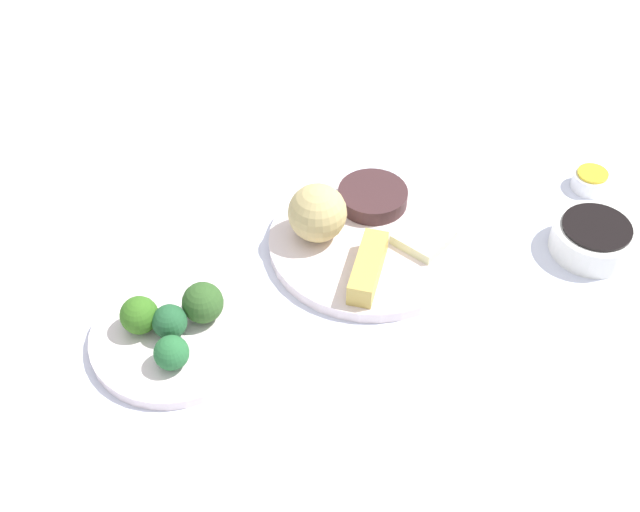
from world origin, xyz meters
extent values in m
cube|color=silver|center=(0.00, 0.00, 0.01)|extent=(2.20, 2.20, 0.02)
cylinder|color=white|center=(-0.04, -0.04, 0.03)|extent=(0.27, 0.27, 0.02)
sphere|color=tan|center=(-0.02, -0.11, 0.07)|extent=(0.08, 0.08, 0.08)
cube|color=gold|center=(0.03, -0.03, 0.05)|extent=(0.11, 0.04, 0.03)
cube|color=beige|center=(-0.06, 0.02, 0.04)|extent=(0.08, 0.08, 0.01)
cylinder|color=#3F2527|center=(-0.11, -0.06, 0.05)|extent=(0.09, 0.09, 0.02)
cylinder|color=white|center=(0.19, -0.21, 0.03)|extent=(0.20, 0.20, 0.01)
sphere|color=#235A32|center=(0.19, -0.22, 0.05)|extent=(0.04, 0.04, 0.04)
sphere|color=#38701F|center=(0.20, -0.25, 0.06)|extent=(0.05, 0.05, 0.05)
sphere|color=#325A25|center=(0.16, -0.19, 0.06)|extent=(0.05, 0.05, 0.05)
sphere|color=#286936|center=(0.23, -0.19, 0.05)|extent=(0.04, 0.04, 0.04)
cylinder|color=white|center=(-0.13, 0.23, 0.04)|extent=(0.11, 0.11, 0.04)
cylinder|color=black|center=(-0.13, 0.23, 0.06)|extent=(0.09, 0.09, 0.00)
cylinder|color=white|center=(-0.26, 0.22, 0.03)|extent=(0.05, 0.05, 0.02)
cylinder|color=yellow|center=(-0.26, 0.22, 0.05)|extent=(0.04, 0.04, 0.00)
camera|label=1|loc=(0.70, 0.15, 0.77)|focal=45.26mm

